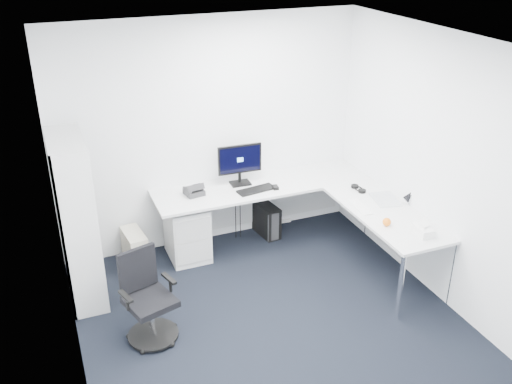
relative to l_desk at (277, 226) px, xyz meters
name	(u,v)px	position (x,y,z in m)	size (l,w,h in m)	color
ground	(283,338)	(-0.55, -1.40, -0.39)	(4.20, 4.20, 0.00)	black
ceiling	(290,52)	(-0.55, -1.40, 2.31)	(4.20, 4.20, 0.00)	white
wall_back	(210,134)	(-0.55, 0.70, 0.96)	(3.60, 0.02, 2.70)	white
wall_front	(448,380)	(-0.55, -3.50, 0.96)	(3.60, 0.02, 2.70)	white
wall_left	(65,254)	(-2.35, -1.40, 0.96)	(0.02, 4.20, 2.70)	white
wall_right	(457,180)	(1.25, -1.40, 0.96)	(0.02, 4.20, 2.70)	white
l_desk	(277,226)	(0.00, 0.00, 0.00)	(2.65, 1.49, 0.77)	silver
drawer_pedestal	(187,231)	(-0.98, 0.37, -0.05)	(0.44, 0.55, 0.67)	silver
bookshelf	(77,220)	(-2.17, 0.05, 0.49)	(0.34, 0.88, 1.75)	silver
task_chair	(150,299)	(-1.69, -0.93, 0.06)	(0.50, 0.50, 0.89)	black
black_pc_tower	(267,220)	(0.08, 0.50, -0.18)	(0.18, 0.42, 0.41)	black
beige_pc_tower	(135,249)	(-1.58, 0.40, -0.18)	(0.20, 0.44, 0.42)	beige
power_strip	(277,222)	(0.32, 0.71, -0.37)	(0.37, 0.06, 0.04)	white
monitor	(240,164)	(-0.28, 0.46, 0.64)	(0.52, 0.17, 0.50)	black
black_keyboard	(256,190)	(-0.17, 0.22, 0.40)	(0.45, 0.16, 0.02)	black
mouse	(275,187)	(0.06, 0.19, 0.40)	(0.06, 0.10, 0.03)	black
desk_phone	(194,189)	(-0.86, 0.39, 0.46)	(0.20, 0.20, 0.14)	#292A2C
laptop	(386,189)	(1.07, -0.55, 0.52)	(0.37, 0.36, 0.26)	silver
white_keyboard	(360,207)	(0.72, -0.60, 0.39)	(0.11, 0.38, 0.01)	white
headphones	(358,188)	(0.93, -0.21, 0.41)	(0.13, 0.21, 0.05)	black
orange_fruit	(387,222)	(0.75, -1.05, 0.43)	(0.09, 0.09, 0.09)	orange
tissue_box	(423,230)	(0.98, -1.33, 0.43)	(0.13, 0.24, 0.08)	white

